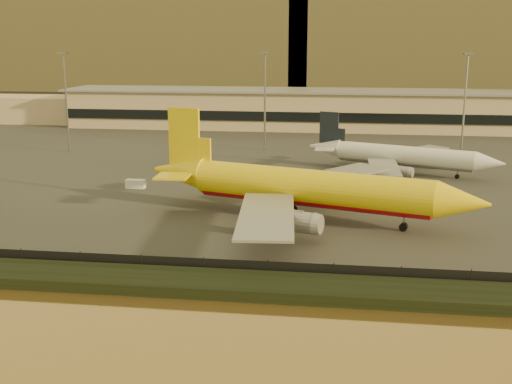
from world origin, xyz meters
The scene contains 11 objects.
ground centered at (0.00, 0.00, 0.00)m, with size 900.00×900.00×0.00m, color black.
embankment centered at (0.00, -17.00, 0.70)m, with size 320.00×7.00×1.40m, color black.
tarmac centered at (0.00, 95.00, 0.10)m, with size 320.00×220.00×0.20m, color #2D2D2D.
perimeter_fence centered at (0.00, -13.00, 1.30)m, with size 300.00×0.05×2.20m, color black.
terminal_building centered at (-14.52, 125.55, 6.25)m, with size 202.00×25.00×12.60m.
apron_light_masts centered at (15.00, 75.00, 15.70)m, with size 152.20×12.20×25.40m.
distant_hills centered at (-20.74, 340.00, 31.39)m, with size 470.00×160.00×70.00m.
dhl_cargo_jet centered at (4.76, 14.50, 5.31)m, with size 56.24×53.71×17.12m.
white_narrowbody_jet centered at (23.20, 54.51, 3.93)m, with size 41.87×39.57×12.49m.
gse_vehicle_yellow centered at (9.29, 23.95, 1.07)m, with size 3.88×1.75×1.75m, color yellow.
gse_vehicle_white centered at (-29.72, 32.27, 1.04)m, with size 3.74×1.68×1.68m, color white.
Camera 1 is at (10.72, -86.53, 28.71)m, focal length 45.00 mm.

